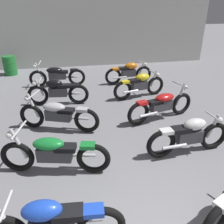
{
  "coord_description": "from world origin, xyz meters",
  "views": [
    {
      "loc": [
        -1.01,
        -1.38,
        3.12
      ],
      "look_at": [
        0.0,
        3.77,
        0.55
      ],
      "focal_mm": 36.99,
      "sensor_mm": 36.0,
      "label": 1
    }
  ],
  "objects_px": {
    "motorcycle_right_row_3": "(140,85)",
    "motorcycle_right_row_4": "(129,72)",
    "motorcycle_left_row_1": "(54,153)",
    "motorcycle_left_row_4": "(57,75)",
    "motorcycle_left_row_0": "(51,224)",
    "motorcycle_right_row_1": "(189,135)",
    "motorcycle_left_row_3": "(58,91)",
    "motorcycle_left_row_2": "(58,114)",
    "oil_drum": "(10,65)",
    "motorcycle_right_row_2": "(162,105)"
  },
  "relations": [
    {
      "from": "motorcycle_left_row_0",
      "to": "motorcycle_right_row_4",
      "type": "relative_size",
      "value": 1.0
    },
    {
      "from": "motorcycle_left_row_0",
      "to": "motorcycle_right_row_3",
      "type": "height_order",
      "value": "same"
    },
    {
      "from": "motorcycle_right_row_1",
      "to": "motorcycle_right_row_3",
      "type": "distance_m",
      "value": 3.38
    },
    {
      "from": "motorcycle_left_row_1",
      "to": "motorcycle_right_row_3",
      "type": "bearing_deg",
      "value": 50.95
    },
    {
      "from": "motorcycle_left_row_1",
      "to": "motorcycle_right_row_4",
      "type": "height_order",
      "value": "motorcycle_left_row_1"
    },
    {
      "from": "oil_drum",
      "to": "motorcycle_left_row_2",
      "type": "bearing_deg",
      "value": -68.14
    },
    {
      "from": "motorcycle_right_row_3",
      "to": "motorcycle_right_row_4",
      "type": "distance_m",
      "value": 1.55
    },
    {
      "from": "motorcycle_left_row_2",
      "to": "motorcycle_right_row_1",
      "type": "height_order",
      "value": "motorcycle_left_row_2"
    },
    {
      "from": "motorcycle_left_row_2",
      "to": "motorcycle_right_row_4",
      "type": "height_order",
      "value": "motorcycle_left_row_2"
    },
    {
      "from": "motorcycle_left_row_2",
      "to": "motorcycle_left_row_4",
      "type": "distance_m",
      "value": 3.5
    },
    {
      "from": "motorcycle_left_row_1",
      "to": "motorcycle_left_row_2",
      "type": "xyz_separation_m",
      "value": [
        0.05,
        1.68,
        0.0
      ]
    },
    {
      "from": "motorcycle_right_row_3",
      "to": "motorcycle_left_row_0",
      "type": "bearing_deg",
      "value": -118.88
    },
    {
      "from": "motorcycle_left_row_2",
      "to": "motorcycle_left_row_4",
      "type": "xyz_separation_m",
      "value": [
        -0.08,
        3.5,
        0.0
      ]
    },
    {
      "from": "motorcycle_right_row_2",
      "to": "motorcycle_left_row_2",
      "type": "bearing_deg",
      "value": -179.04
    },
    {
      "from": "motorcycle_right_row_2",
      "to": "motorcycle_right_row_4",
      "type": "relative_size",
      "value": 1.08
    },
    {
      "from": "motorcycle_left_row_2",
      "to": "motorcycle_left_row_0",
      "type": "bearing_deg",
      "value": -90.66
    },
    {
      "from": "motorcycle_left_row_0",
      "to": "motorcycle_right_row_1",
      "type": "xyz_separation_m",
      "value": [
        2.87,
        1.69,
        0.0
      ]
    },
    {
      "from": "motorcycle_right_row_2",
      "to": "motorcycle_right_row_3",
      "type": "bearing_deg",
      "value": 93.31
    },
    {
      "from": "motorcycle_left_row_1",
      "to": "oil_drum",
      "type": "relative_size",
      "value": 2.51
    },
    {
      "from": "motorcycle_right_row_1",
      "to": "oil_drum",
      "type": "bearing_deg",
      "value": 125.3
    },
    {
      "from": "motorcycle_left_row_2",
      "to": "motorcycle_left_row_3",
      "type": "xyz_separation_m",
      "value": [
        -0.03,
        1.68,
        0.01
      ]
    },
    {
      "from": "motorcycle_left_row_2",
      "to": "oil_drum",
      "type": "height_order",
      "value": "motorcycle_left_row_2"
    },
    {
      "from": "motorcycle_left_row_1",
      "to": "motorcycle_right_row_3",
      "type": "distance_m",
      "value": 4.46
    },
    {
      "from": "motorcycle_left_row_3",
      "to": "motorcycle_right_row_2",
      "type": "bearing_deg",
      "value": -29.54
    },
    {
      "from": "motorcycle_left_row_2",
      "to": "motorcycle_left_row_3",
      "type": "bearing_deg",
      "value": 91.03
    },
    {
      "from": "motorcycle_left_row_1",
      "to": "oil_drum",
      "type": "bearing_deg",
      "value": 106.72
    },
    {
      "from": "motorcycle_left_row_2",
      "to": "oil_drum",
      "type": "distance_m",
      "value": 5.95
    },
    {
      "from": "motorcycle_right_row_2",
      "to": "motorcycle_left_row_0",
      "type": "bearing_deg",
      "value": -130.93
    },
    {
      "from": "motorcycle_left_row_3",
      "to": "oil_drum",
      "type": "height_order",
      "value": "motorcycle_left_row_3"
    },
    {
      "from": "motorcycle_left_row_1",
      "to": "motorcycle_left_row_4",
      "type": "distance_m",
      "value": 5.19
    },
    {
      "from": "motorcycle_right_row_1",
      "to": "oil_drum",
      "type": "xyz_separation_m",
      "value": [
        -5.05,
        7.13,
        -0.03
      ]
    },
    {
      "from": "motorcycle_left_row_0",
      "to": "motorcycle_left_row_1",
      "type": "bearing_deg",
      "value": 90.44
    },
    {
      "from": "motorcycle_left_row_1",
      "to": "oil_drum",
      "type": "xyz_separation_m",
      "value": [
        -2.16,
        7.21,
        -0.03
      ]
    },
    {
      "from": "motorcycle_left_row_0",
      "to": "motorcycle_left_row_4",
      "type": "height_order",
      "value": "motorcycle_left_row_4"
    },
    {
      "from": "motorcycle_right_row_3",
      "to": "motorcycle_right_row_4",
      "type": "bearing_deg",
      "value": 89.33
    },
    {
      "from": "motorcycle_left_row_3",
      "to": "motorcycle_right_row_4",
      "type": "xyz_separation_m",
      "value": [
        2.81,
        1.64,
        0.0
      ]
    },
    {
      "from": "motorcycle_right_row_2",
      "to": "oil_drum",
      "type": "height_order",
      "value": "motorcycle_right_row_2"
    },
    {
      "from": "motorcycle_left_row_2",
      "to": "motorcycle_right_row_3",
      "type": "relative_size",
      "value": 1.06
    },
    {
      "from": "motorcycle_left_row_4",
      "to": "oil_drum",
      "type": "height_order",
      "value": "motorcycle_left_row_4"
    },
    {
      "from": "motorcycle_left_row_2",
      "to": "motorcycle_right_row_2",
      "type": "relative_size",
      "value": 0.97
    },
    {
      "from": "motorcycle_left_row_0",
      "to": "motorcycle_right_row_3",
      "type": "relative_size",
      "value": 1.01
    },
    {
      "from": "motorcycle_left_row_0",
      "to": "motorcycle_left_row_2",
      "type": "bearing_deg",
      "value": 89.34
    },
    {
      "from": "motorcycle_right_row_3",
      "to": "motorcycle_right_row_4",
      "type": "height_order",
      "value": "same"
    },
    {
      "from": "motorcycle_left_row_3",
      "to": "motorcycle_left_row_0",
      "type": "bearing_deg",
      "value": -90.09
    },
    {
      "from": "motorcycle_left_row_1",
      "to": "motorcycle_left_row_2",
      "type": "height_order",
      "value": "same"
    },
    {
      "from": "motorcycle_right_row_3",
      "to": "oil_drum",
      "type": "bearing_deg",
      "value": 143.01
    },
    {
      "from": "motorcycle_left_row_2",
      "to": "oil_drum",
      "type": "relative_size",
      "value": 2.43
    },
    {
      "from": "motorcycle_left_row_0",
      "to": "oil_drum",
      "type": "distance_m",
      "value": 9.08
    },
    {
      "from": "motorcycle_left_row_4",
      "to": "oil_drum",
      "type": "bearing_deg",
      "value": 136.56
    },
    {
      "from": "motorcycle_left_row_4",
      "to": "motorcycle_left_row_1",
      "type": "bearing_deg",
      "value": -89.62
    }
  ]
}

